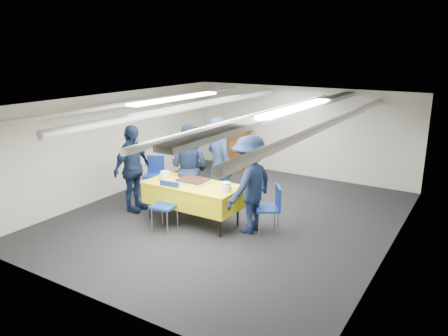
{
  "coord_description": "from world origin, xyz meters",
  "views": [
    {
      "loc": [
        4.17,
        -6.98,
        3.28
      ],
      "look_at": [
        -0.04,
        -0.2,
        1.05
      ],
      "focal_mm": 35.0,
      "sensor_mm": 36.0,
      "label": 1
    }
  ],
  "objects": [
    {
      "name": "serving_table",
      "position": [
        -0.49,
        -0.61,
        0.56
      ],
      "size": [
        1.86,
        0.87,
        0.77
      ],
      "color": "black",
      "rests_on": "ground"
    },
    {
      "name": "sailor_a",
      "position": [
        -0.3,
        0.04,
        0.99
      ],
      "size": [
        0.85,
        0.72,
        1.97
      ],
      "primitive_type": "imported",
      "rotation": [
        0.0,
        0.0,
        2.73
      ],
      "color": "black",
      "rests_on": "ground"
    },
    {
      "name": "chair_right",
      "position": [
        1.0,
        -0.23,
        0.53
      ],
      "size": [
        0.59,
        0.59,
        0.87
      ],
      "color": "gray",
      "rests_on": "ground"
    },
    {
      "name": "chair_left",
      "position": [
        -2.23,
        0.32,
        0.53
      ],
      "size": [
        0.55,
        0.55,
        0.87
      ],
      "color": "gray",
      "rests_on": "ground"
    },
    {
      "name": "sailor_b",
      "position": [
        -0.93,
        -0.1,
        0.9
      ],
      "size": [
        0.9,
        0.71,
        1.8
      ],
      "primitive_type": "imported",
      "rotation": [
        0.0,
        0.0,
        3.18
      ],
      "color": "black",
      "rests_on": "ground"
    },
    {
      "name": "plate_stack_left",
      "position": [
        -1.12,
        -0.66,
        0.85
      ],
      "size": [
        0.21,
        0.21,
        0.16
      ],
      "color": "white",
      "rests_on": "serving_table"
    },
    {
      "name": "chair_near",
      "position": [
        -0.74,
        -1.08,
        0.53
      ],
      "size": [
        0.46,
        0.46,
        0.87
      ],
      "color": "gray",
      "rests_on": "ground"
    },
    {
      "name": "sailor_c",
      "position": [
        -1.88,
        -0.75,
        0.89
      ],
      "size": [
        0.52,
        1.08,
        1.79
      ],
      "primitive_type": "imported",
      "rotation": [
        0.0,
        0.0,
        1.66
      ],
      "color": "black",
      "rests_on": "ground"
    },
    {
      "name": "ground",
      "position": [
        0.0,
        0.0,
        0.0
      ],
      "size": [
        7.0,
        7.0,
        0.0
      ],
      "primitive_type": "plane",
      "color": "black",
      "rests_on": "ground"
    },
    {
      "name": "sheet_cake",
      "position": [
        -0.48,
        -0.6,
        0.82
      ],
      "size": [
        0.56,
        0.44,
        0.1
      ],
      "color": "white",
      "rests_on": "serving_table"
    },
    {
      "name": "podium",
      "position": [
        -1.6,
        3.05,
        0.61
      ],
      "size": [
        0.62,
        0.53,
        1.25
      ],
      "color": "brown",
      "rests_on": "ground"
    },
    {
      "name": "sailor_d",
      "position": [
        0.64,
        -0.42,
        0.89
      ],
      "size": [
        0.8,
        1.23,
        1.79
      ],
      "primitive_type": "imported",
      "rotation": [
        0.0,
        0.0,
        -1.69
      ],
      "color": "black",
      "rests_on": "ground"
    },
    {
      "name": "plate_stack_right",
      "position": [
        0.28,
        -0.66,
        0.85
      ],
      "size": [
        0.21,
        0.21,
        0.17
      ],
      "color": "white",
      "rests_on": "serving_table"
    },
    {
      "name": "room_shell",
      "position": [
        0.09,
        0.41,
        1.81
      ],
      "size": [
        6.0,
        7.0,
        2.3
      ],
      "color": "beige",
      "rests_on": "ground"
    }
  ]
}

